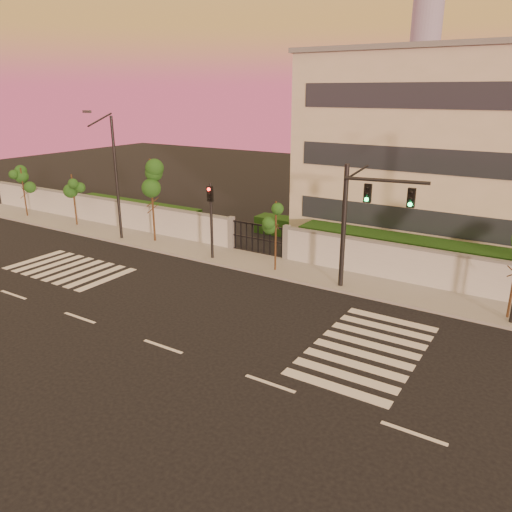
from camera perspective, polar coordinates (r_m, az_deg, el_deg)
name	(u,v)px	position (r m, az deg, el deg)	size (l,w,h in m)	color
ground	(163,347)	(20.65, -10.59, -10.15)	(120.00, 120.00, 0.00)	black
sidewalk	(289,269)	(28.46, 3.75, -1.55)	(60.00, 3.00, 0.15)	gray
perimeter_wall	(303,247)	(29.36, 5.37, 1.09)	(60.00, 0.36, 2.20)	#B5B7BD
hedge_row	(338,242)	(31.40, 9.37, 1.59)	(41.00, 4.25, 1.80)	#16340F
institutional_building	(505,151)	(35.44, 26.61, 10.65)	(24.40, 12.40, 12.25)	beige
road_markings	(192,305)	(24.11, -7.35, -5.62)	(57.00, 7.62, 0.02)	silver
street_tree_a	(23,181)	(44.00, -25.11, 7.76)	(1.32, 1.05, 4.01)	#382314
street_tree_b	(73,188)	(39.49, -20.17, 7.27)	(1.37, 1.09, 3.95)	#382314
street_tree_c	(152,182)	(33.45, -11.84, 8.30)	(1.60, 1.27, 5.61)	#382314
street_tree_d	(276,221)	(27.35, 2.33, 4.07)	(1.30, 1.04, 4.08)	#382314
traffic_signal_main	(360,214)	(24.86, 11.79, 4.72)	(4.04, 0.82, 6.41)	black
traffic_signal_secondary	(211,212)	(29.52, -5.18, 5.03)	(0.36, 0.35, 4.69)	black
streetlight_west	(114,172)	(34.42, -15.94, 9.17)	(0.52, 2.08, 8.63)	black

